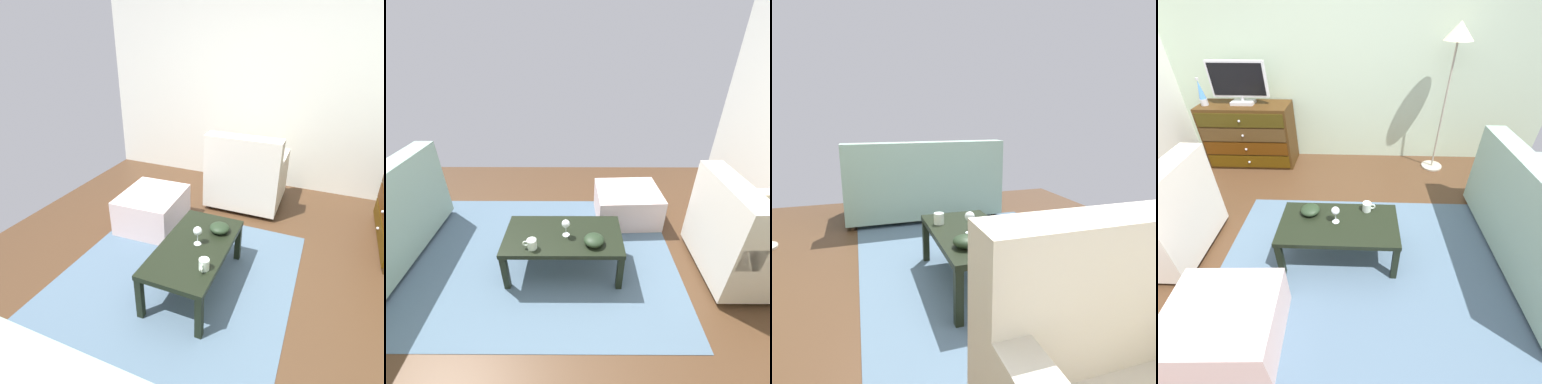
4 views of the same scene
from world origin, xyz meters
TOP-DOWN VIEW (x-y plane):
  - ground_plane at (0.00, 0.00)m, footprint 5.24×4.41m
  - wall_plain_left at (-2.38, 0.00)m, footprint 0.12×4.41m
  - area_rug at (0.20, -0.20)m, footprint 2.60×1.90m
  - coffee_table at (-0.05, -0.03)m, footprint 1.00×0.52m
  - wine_glass at (-0.08, -0.02)m, footprint 0.07×0.07m
  - mug at (0.19, 0.14)m, footprint 0.11×0.08m
  - bowl_decorative at (-0.31, 0.09)m, footprint 0.17×0.17m
  - armchair at (-1.61, -0.02)m, footprint 0.80×0.83m
  - ottoman at (-0.74, -0.81)m, footprint 0.73×0.63m

SIDE VIEW (x-z plane):
  - ground_plane at x=0.00m, z-range -0.05..0.00m
  - area_rug at x=0.20m, z-range 0.00..0.01m
  - ottoman at x=-0.74m, z-range 0.00..0.38m
  - coffee_table at x=-0.05m, z-range 0.15..0.54m
  - armchair at x=-1.61m, z-range -0.09..0.81m
  - bowl_decorative at x=-0.31m, z-range 0.39..0.47m
  - mug at x=0.19m, z-range 0.39..0.48m
  - wine_glass at x=-0.08m, z-range 0.43..0.59m
  - wall_plain_left at x=-2.38m, z-range 0.00..2.65m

